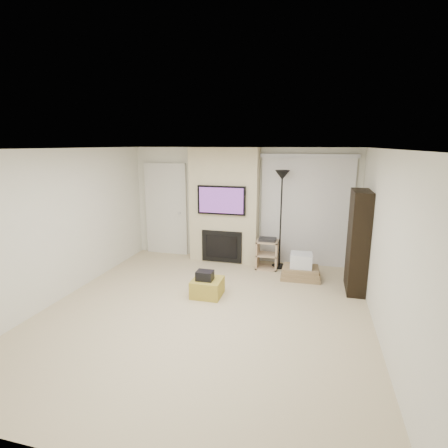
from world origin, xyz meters
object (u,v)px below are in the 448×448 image
(floor_lamp, at_px, (282,192))
(av_stand, at_px, (267,252))
(bookshelf, at_px, (358,242))
(ottoman, at_px, (207,287))
(box_stack, at_px, (301,269))

(floor_lamp, height_order, av_stand, floor_lamp)
(bookshelf, bearing_deg, ottoman, -159.81)
(av_stand, bearing_deg, floor_lamp, 30.22)
(floor_lamp, relative_size, bookshelf, 1.14)
(av_stand, height_order, box_stack, av_stand)
(box_stack, distance_m, bookshelf, 1.24)
(floor_lamp, xyz_separation_m, av_stand, (-0.24, -0.14, -1.27))
(ottoman, xyz_separation_m, box_stack, (1.52, 1.24, 0.04))
(floor_lamp, height_order, bookshelf, floor_lamp)
(floor_lamp, distance_m, bookshelf, 1.82)
(box_stack, bearing_deg, av_stand, 151.09)
(box_stack, bearing_deg, floor_lamp, 131.35)
(ottoman, height_order, av_stand, av_stand)
(ottoman, xyz_separation_m, floor_lamp, (1.05, 1.78, 1.47))
(floor_lamp, distance_m, av_stand, 1.30)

